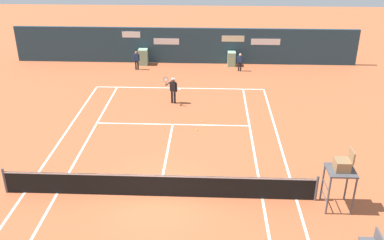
# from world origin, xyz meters

# --- Properties ---
(ground_plane) EXTENTS (80.00, 80.00, 0.01)m
(ground_plane) POSITION_xyz_m (-0.00, 0.58, 0.00)
(ground_plane) COLOR #B25633
(tennis_net) EXTENTS (12.10, 0.10, 1.07)m
(tennis_net) POSITION_xyz_m (0.00, 0.00, 0.51)
(tennis_net) COLOR #4C4C51
(tennis_net) RESTS_ON ground_plane
(sponsor_back_wall) EXTENTS (25.00, 1.02, 2.61)m
(sponsor_back_wall) POSITION_xyz_m (-0.01, 16.97, 1.27)
(sponsor_back_wall) COLOR #233D4C
(sponsor_back_wall) RESTS_ON ground_plane
(umpire_chair) EXTENTS (1.00, 1.00, 2.41)m
(umpire_chair) POSITION_xyz_m (6.67, -0.38, 1.62)
(umpire_chair) COLOR #47474C
(umpire_chair) RESTS_ON ground_plane
(player_on_baseline) EXTENTS (0.75, 0.63, 1.76)m
(player_on_baseline) POSITION_xyz_m (-0.22, 9.25, 0.92)
(player_on_baseline) COLOR black
(player_on_baseline) RESTS_ON ground_plane
(ball_kid_centre_post) EXTENTS (0.45, 0.19, 1.34)m
(ball_kid_centre_post) POSITION_xyz_m (-3.29, 15.25, 0.77)
(ball_kid_centre_post) COLOR black
(ball_kid_centre_post) RESTS_ON ground_plane
(ball_kid_right_post) EXTENTS (0.42, 0.18, 1.27)m
(ball_kid_right_post) POSITION_xyz_m (3.98, 15.25, 0.73)
(ball_kid_right_post) COLOR black
(ball_kid_right_post) RESTS_ON ground_plane
(tennis_ball_by_sideline) EXTENTS (0.07, 0.07, 0.07)m
(tennis_ball_by_sideline) POSITION_xyz_m (-3.91, 5.94, 0.03)
(tennis_ball_by_sideline) COLOR #CCE033
(tennis_ball_by_sideline) RESTS_ON ground_plane
(tennis_ball_mid_court) EXTENTS (0.07, 0.07, 0.07)m
(tennis_ball_mid_court) POSITION_xyz_m (1.27, 5.77, 0.03)
(tennis_ball_mid_court) COLOR #CCE033
(tennis_ball_mid_court) RESTS_ON ground_plane
(tennis_ball_near_service_line) EXTENTS (0.07, 0.07, 0.07)m
(tennis_ball_near_service_line) POSITION_xyz_m (1.52, 6.75, 0.03)
(tennis_ball_near_service_line) COLOR #CCE033
(tennis_ball_near_service_line) RESTS_ON ground_plane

